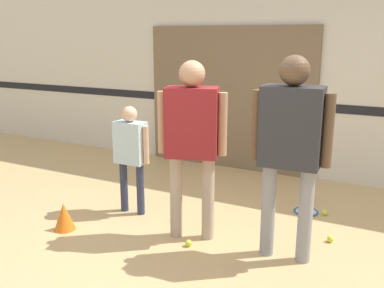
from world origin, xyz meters
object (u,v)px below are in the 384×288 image
at_px(tennis_ball_stray_left, 330,239).
at_px(training_cone, 64,216).
at_px(tennis_ball_stray_right, 175,217).
at_px(racket_spare_on_floor, 306,211).
at_px(tennis_ball_near_instructor, 189,243).
at_px(person_instructor, 192,132).
at_px(person_student_left, 131,148).
at_px(tennis_ball_by_spare_racket, 325,212).
at_px(person_student_right, 291,138).

relative_size(tennis_ball_stray_left, training_cone, 0.23).
bearing_deg(tennis_ball_stray_left, tennis_ball_stray_right, -171.17).
bearing_deg(tennis_ball_stray_left, racket_spare_on_floor, 120.60).
bearing_deg(tennis_ball_stray_right, tennis_ball_near_instructor, -48.60).
distance_m(person_instructor, tennis_ball_stray_left, 1.73).
distance_m(person_instructor, tennis_ball_stray_right, 1.14).
height_order(person_student_left, tennis_ball_stray_right, person_student_left).
distance_m(tennis_ball_stray_right, training_cone, 1.18).
distance_m(tennis_ball_by_spare_racket, tennis_ball_stray_right, 1.70).
bearing_deg(tennis_ball_near_instructor, training_cone, -168.90).
xyz_separation_m(person_student_left, training_cone, (-0.37, -0.70, -0.62)).
relative_size(tennis_ball_near_instructor, tennis_ball_stray_left, 1.00).
relative_size(tennis_ball_near_instructor, tennis_ball_stray_right, 1.00).
height_order(person_student_left, tennis_ball_stray_left, person_student_left).
bearing_deg(person_student_left, person_instructor, -15.80).
bearing_deg(tennis_ball_near_instructor, tennis_ball_stray_right, 131.40).
height_order(tennis_ball_by_spare_racket, training_cone, training_cone).
bearing_deg(person_instructor, tennis_ball_stray_right, 125.01).
xyz_separation_m(person_instructor, tennis_ball_stray_left, (1.27, 0.51, -1.05)).
bearing_deg(person_student_right, tennis_ball_stray_left, -127.03).
height_order(person_instructor, person_student_left, person_instructor).
xyz_separation_m(person_instructor, racket_spare_on_floor, (0.89, 1.16, -1.08)).
xyz_separation_m(person_student_left, tennis_ball_stray_right, (0.55, 0.02, -0.73)).
relative_size(person_student_right, racket_spare_on_floor, 3.42).
distance_m(racket_spare_on_floor, training_cone, 2.70).
height_order(person_student_right, tennis_ball_by_spare_racket, person_student_right).
distance_m(person_student_right, tennis_ball_stray_left, 1.25).
xyz_separation_m(person_instructor, person_student_right, (0.94, 0.02, 0.04)).
bearing_deg(person_student_right, tennis_ball_by_spare_racket, -101.37).
relative_size(person_instructor, training_cone, 6.05).
bearing_deg(training_cone, person_student_left, 62.19).
xyz_separation_m(racket_spare_on_floor, tennis_ball_by_spare_racket, (0.21, -0.00, 0.02)).
relative_size(person_student_right, tennis_ball_near_instructor, 27.65).
xyz_separation_m(person_student_left, tennis_ball_by_spare_racket, (1.99, 0.92, -0.73)).
height_order(person_instructor, tennis_ball_near_instructor, person_instructor).
xyz_separation_m(tennis_ball_near_instructor, tennis_ball_by_spare_racket, (1.03, 1.36, 0.00)).
bearing_deg(tennis_ball_stray_right, person_instructor, -37.34).
bearing_deg(person_student_right, tennis_ball_near_instructor, 10.64).
bearing_deg(tennis_ball_stray_left, tennis_ball_near_instructor, -149.22).
bearing_deg(racket_spare_on_floor, person_student_left, 101.16).
bearing_deg(training_cone, tennis_ball_by_spare_racket, 34.51).
relative_size(person_student_left, person_student_right, 0.68).
distance_m(person_student_left, tennis_ball_stray_right, 0.91).
height_order(person_instructor, tennis_ball_by_spare_racket, person_instructor).
height_order(person_instructor, racket_spare_on_floor, person_instructor).
bearing_deg(racket_spare_on_floor, person_student_right, 166.53).
height_order(tennis_ball_near_instructor, training_cone, training_cone).
bearing_deg(tennis_ball_by_spare_racket, racket_spare_on_floor, 178.91).
relative_size(person_student_left, racket_spare_on_floor, 2.31).
bearing_deg(person_student_left, tennis_ball_stray_left, 6.50).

